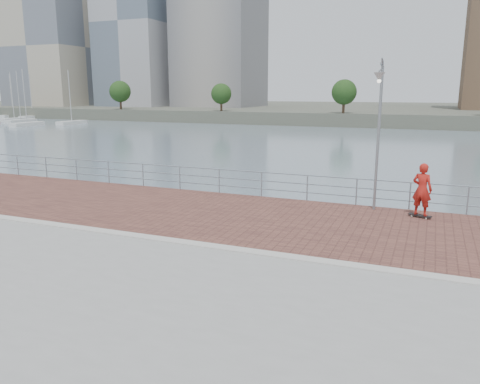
% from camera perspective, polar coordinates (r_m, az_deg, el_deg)
% --- Properties ---
extents(water, '(400.00, 400.00, 0.00)m').
position_cam_1_polar(water, '(14.86, -3.03, -14.09)').
color(water, slate).
rests_on(water, ground).
extents(seawall, '(40.00, 24.00, 2.00)m').
position_cam_1_polar(seawall, '(10.65, -15.41, -19.86)').
color(seawall, gray).
rests_on(seawall, ground).
extents(brick_lane, '(40.00, 6.80, 0.02)m').
position_cam_1_polar(brick_lane, '(17.25, 2.02, -3.15)').
color(brick_lane, brown).
rests_on(brick_lane, seawall).
extents(curb, '(40.00, 0.40, 0.06)m').
position_cam_1_polar(curb, '(14.07, -3.12, -6.66)').
color(curb, '#B7B5AD').
rests_on(curb, seawall).
extents(far_shore, '(320.00, 95.00, 2.50)m').
position_cam_1_polar(far_shore, '(134.74, 20.16, 9.23)').
color(far_shore, '#4C5142').
rests_on(far_shore, ground).
extents(guardrail, '(39.06, 0.06, 1.13)m').
position_cam_1_polar(guardrail, '(20.24, 5.39, 1.09)').
color(guardrail, '#8C9EA8').
rests_on(guardrail, brick_lane).
extents(street_lamp, '(0.40, 1.17, 5.50)m').
position_cam_1_polar(street_lamp, '(18.22, 16.57, 9.62)').
color(street_lamp, gray).
rests_on(street_lamp, brick_lane).
extents(skateboard, '(0.85, 0.45, 0.10)m').
position_cam_1_polar(skateboard, '(18.45, 21.08, -2.69)').
color(skateboard, black).
rests_on(skateboard, brick_lane).
extents(skateboarder, '(0.81, 0.66, 1.94)m').
position_cam_1_polar(skateboarder, '(18.23, 21.31, 0.29)').
color(skateboarder, red).
rests_on(skateboarder, skateboard).
extents(shoreline_trees, '(144.38, 4.82, 6.42)m').
position_cam_1_polar(shoreline_trees, '(89.19, 19.05, 11.35)').
color(shoreline_trees, '#473323').
rests_on(shoreline_trees, far_shore).
extents(marina, '(33.81, 31.52, 10.59)m').
position_cam_1_polar(marina, '(113.72, -26.74, 7.87)').
color(marina, silver).
rests_on(marina, water).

